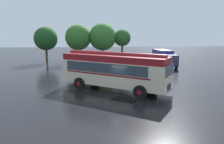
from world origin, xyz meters
name	(u,v)px	position (x,y,z in m)	size (l,w,h in m)	color
ground_plane	(125,93)	(0.00, 0.00, 0.00)	(120.00, 120.00, 0.00)	black
vintage_bus	(114,70)	(-0.88, 0.97, 1.89)	(9.62, 7.87, 3.49)	beige
car_near_left	(88,62)	(-3.23, 13.49, 0.85)	(2.40, 4.40, 1.66)	silver
car_mid_left	(107,62)	(-0.45, 13.85, 0.85)	(2.35, 4.38, 1.66)	#4C5156
car_mid_right	(124,61)	(2.20, 14.23, 0.85)	(2.01, 4.23, 1.66)	#4C5156
car_far_right	(145,62)	(5.24, 13.52, 0.85)	(2.36, 4.38, 1.66)	maroon
box_van	(164,58)	(8.30, 13.96, 1.36)	(2.55, 5.86, 2.50)	navy
tree_far_left	(45,38)	(-10.52, 20.83, 4.11)	(4.04, 4.04, 6.12)	#4C3823
tree_left_of_centre	(78,37)	(-4.98, 20.53, 4.33)	(4.46, 4.46, 6.53)	#4C3823
tree_centre	(102,37)	(-0.74, 20.25, 4.42)	(4.75, 4.75, 6.74)	#4C3823
tree_right_of_centre	(123,38)	(2.86, 20.30, 4.15)	(2.98, 2.98, 5.69)	#4C3823
puddle_patch	(123,100)	(-0.46, -2.04, 0.00)	(2.05, 2.05, 0.01)	black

